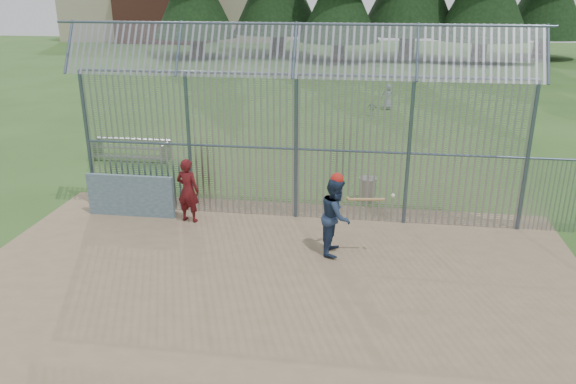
% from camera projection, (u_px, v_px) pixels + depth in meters
% --- Properties ---
extents(ground, '(120.00, 120.00, 0.00)m').
position_uv_depth(ground, '(275.00, 276.00, 12.63)').
color(ground, '#2D511E').
rests_on(ground, ground).
extents(dirt_infield, '(14.00, 10.00, 0.02)m').
position_uv_depth(dirt_infield, '(271.00, 287.00, 12.16)').
color(dirt_infield, '#756047').
rests_on(dirt_infield, ground).
extents(dugout_wall, '(2.50, 0.12, 1.20)m').
position_uv_depth(dugout_wall, '(131.00, 196.00, 15.73)').
color(dugout_wall, '#38566B').
rests_on(dugout_wall, dirt_infield).
extents(batter, '(0.77, 0.96, 1.90)m').
position_uv_depth(batter, '(336.00, 216.00, 13.44)').
color(batter, '#22324F').
rests_on(batter, dirt_infield).
extents(onlooker, '(0.73, 0.56, 1.79)m').
position_uv_depth(onlooker, '(188.00, 190.00, 15.28)').
color(onlooker, maroon).
rests_on(onlooker, dirt_infield).
extents(bg_kid_standing, '(0.74, 0.56, 1.37)m').
position_uv_depth(bg_kid_standing, '(387.00, 96.00, 29.58)').
color(bg_kid_standing, gray).
rests_on(bg_kid_standing, ground).
extents(bg_kid_seated, '(0.51, 0.37, 0.80)m').
position_uv_depth(bg_kid_seated, '(372.00, 108.00, 28.09)').
color(bg_kid_seated, slate).
rests_on(bg_kid_seated, ground).
extents(batting_gear, '(1.50, 0.40, 0.61)m').
position_uv_depth(batting_gear, '(342.00, 182.00, 13.10)').
color(batting_gear, red).
rests_on(batting_gear, ground).
extents(trash_can, '(0.56, 0.56, 0.82)m').
position_uv_depth(trash_can, '(368.00, 189.00, 16.94)').
color(trash_can, gray).
rests_on(trash_can, ground).
extents(bleacher, '(3.00, 0.95, 0.72)m').
position_uv_depth(bleacher, '(131.00, 149.00, 21.02)').
color(bleacher, gray).
rests_on(bleacher, ground).
extents(backstop_fence, '(20.09, 0.81, 5.30)m').
position_uv_depth(backstop_fence, '(364.00, 139.00, 14.76)').
color(backstop_fence, '#47566B').
rests_on(backstop_fence, ground).
extents(distant_buildings, '(26.50, 10.50, 8.00)m').
position_uv_depth(distant_buildings, '(162.00, 9.00, 67.01)').
color(distant_buildings, brown).
rests_on(distant_buildings, ground).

